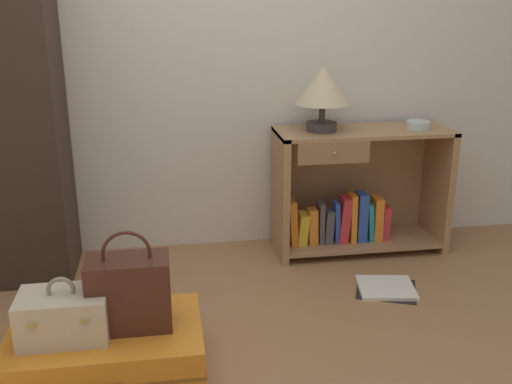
% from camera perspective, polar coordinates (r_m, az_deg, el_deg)
% --- Properties ---
extents(back_wall, '(6.40, 0.10, 2.60)m').
position_cam_1_polar(back_wall, '(3.46, -5.64, 15.63)').
color(back_wall, silver).
rests_on(back_wall, ground_plane).
extents(bookshelf, '(1.00, 0.39, 0.73)m').
position_cam_1_polar(bookshelf, '(3.56, 9.40, -0.12)').
color(bookshelf, '#A37A51').
rests_on(bookshelf, ground_plane).
extents(table_lamp, '(0.30, 0.30, 0.36)m').
position_cam_1_polar(table_lamp, '(3.34, 6.42, 9.86)').
color(table_lamp, '#3D3838').
rests_on(table_lamp, bookshelf).
extents(bowl, '(0.14, 0.14, 0.04)m').
position_cam_1_polar(bowl, '(3.54, 15.26, 6.22)').
color(bowl, silver).
rests_on(bowl, bookshelf).
extents(suitcase_large, '(0.77, 0.51, 0.21)m').
position_cam_1_polar(suitcase_large, '(2.54, -14.09, -14.56)').
color(suitcase_large, orange).
rests_on(suitcase_large, ground_plane).
extents(train_case, '(0.33, 0.23, 0.25)m').
position_cam_1_polar(train_case, '(2.43, -17.93, -11.18)').
color(train_case, beige).
rests_on(train_case, suitcase_large).
extents(handbag, '(0.32, 0.18, 0.41)m').
position_cam_1_polar(handbag, '(2.41, -12.04, -9.32)').
color(handbag, '#472319').
rests_on(handbag, suitcase_large).
extents(open_book_on_floor, '(0.38, 0.37, 0.02)m').
position_cam_1_polar(open_book_on_floor, '(3.21, 12.36, -8.98)').
color(open_book_on_floor, white).
rests_on(open_book_on_floor, ground_plane).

